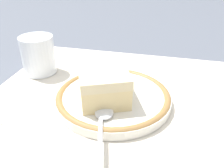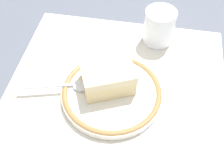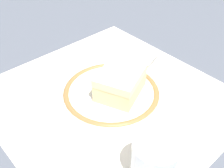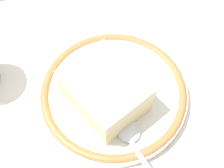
{
  "view_description": "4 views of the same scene",
  "coord_description": "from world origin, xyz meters",
  "px_view_note": "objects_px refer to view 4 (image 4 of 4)",
  "views": [
    {
      "loc": [
        -0.08,
        0.34,
        0.23
      ],
      "look_at": [
        0.0,
        0.01,
        0.04
      ],
      "focal_mm": 38.17,
      "sensor_mm": 36.0,
      "label": 1
    },
    {
      "loc": [
        -0.32,
        -0.05,
        0.46
      ],
      "look_at": [
        0.0,
        0.01,
        0.04
      ],
      "focal_mm": 46.07,
      "sensor_mm": 36.0,
      "label": 2
    },
    {
      "loc": [
        0.31,
        -0.27,
        0.37
      ],
      "look_at": [
        0.0,
        0.01,
        0.04
      ],
      "focal_mm": 43.35,
      "sensor_mm": 36.0,
      "label": 3
    },
    {
      "loc": [
        0.06,
        0.2,
        0.38
      ],
      "look_at": [
        0.0,
        0.01,
        0.04
      ],
      "focal_mm": 50.98,
      "sensor_mm": 36.0,
      "label": 4
    }
  ],
  "objects_px": {
    "plate": "(112,94)",
    "spoon": "(135,148)",
    "cake_slice": "(105,91)",
    "napkin": "(148,18)"
  },
  "relations": [
    {
      "from": "cake_slice",
      "to": "napkin",
      "type": "distance_m",
      "value": 0.17
    },
    {
      "from": "napkin",
      "to": "spoon",
      "type": "bearing_deg",
      "value": 65.83
    },
    {
      "from": "plate",
      "to": "spoon",
      "type": "xyz_separation_m",
      "value": [
        -0.0,
        0.08,
        0.01
      ]
    },
    {
      "from": "napkin",
      "to": "cake_slice",
      "type": "bearing_deg",
      "value": 50.56
    },
    {
      "from": "cake_slice",
      "to": "napkin",
      "type": "xyz_separation_m",
      "value": [
        -0.11,
        -0.13,
        -0.04
      ]
    },
    {
      "from": "plate",
      "to": "napkin",
      "type": "distance_m",
      "value": 0.15
    },
    {
      "from": "plate",
      "to": "cake_slice",
      "type": "distance_m",
      "value": 0.04
    },
    {
      "from": "spoon",
      "to": "napkin",
      "type": "bearing_deg",
      "value": -114.17
    },
    {
      "from": "spoon",
      "to": "plate",
      "type": "bearing_deg",
      "value": -87.39
    },
    {
      "from": "plate",
      "to": "napkin",
      "type": "xyz_separation_m",
      "value": [
        -0.09,
        -0.12,
        -0.01
      ]
    }
  ]
}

